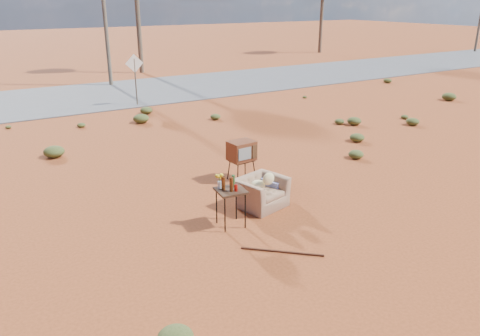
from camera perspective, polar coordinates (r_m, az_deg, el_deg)
ground at (r=10.08m, az=2.71°, el=-5.93°), size 140.00×140.00×0.00m
highway at (r=23.48m, az=-18.36°, el=8.25°), size 140.00×7.00×0.04m
armchair at (r=10.47m, az=2.85°, el=-2.40°), size 1.31×1.03×0.90m
tv_unit at (r=11.82m, az=0.21°, el=2.05°), size 0.67×0.56×1.02m
side_table at (r=9.37m, az=-1.45°, el=-2.48°), size 0.61×0.61×1.11m
rusty_bar at (r=8.76m, az=5.15°, el=-10.11°), size 1.16×1.05×0.04m
road_sign at (r=20.78m, az=-12.70°, el=11.52°), size 0.78×0.06×2.19m
utility_pole_center at (r=25.98m, az=-16.30°, el=18.71°), size 1.40×0.20×8.00m
scrub_patch at (r=13.35m, az=-10.89°, el=1.01°), size 17.49×8.07×0.33m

